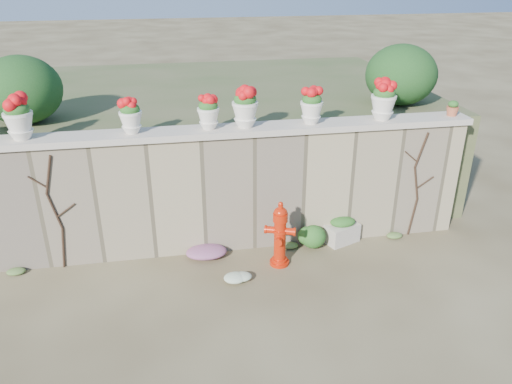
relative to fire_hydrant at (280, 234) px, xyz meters
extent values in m
plane|color=#4C3E26|center=(-0.72, -1.05, -0.56)|extent=(80.00, 80.00, 0.00)
cube|color=#998A66|center=(-0.72, 0.75, 0.44)|extent=(8.00, 0.40, 2.00)
cube|color=#BFB3A2|center=(-0.72, 0.75, 1.49)|extent=(8.10, 0.52, 0.10)
cube|color=#384C23|center=(-0.72, 3.95, 0.44)|extent=(9.00, 6.00, 2.00)
ellipsoid|color=#143814|center=(-3.92, 1.95, 1.99)|extent=(1.30, 1.30, 1.10)
ellipsoid|color=#143814|center=(2.68, 1.95, 1.99)|extent=(1.30, 1.30, 1.10)
cylinder|color=black|center=(-3.38, 0.53, -0.21)|extent=(0.12, 0.04, 0.70)
cylinder|color=black|center=(-3.40, 0.53, 0.44)|extent=(0.17, 0.04, 0.61)
cylinder|color=black|center=(-3.39, 0.53, 1.04)|extent=(0.18, 0.04, 0.61)
cylinder|color=black|center=(-3.24, 0.53, 0.44)|extent=(0.30, 0.02, 0.22)
cylinder|color=black|center=(-3.57, 0.53, 0.94)|extent=(0.25, 0.02, 0.21)
cylinder|color=black|center=(2.52, 0.53, -0.21)|extent=(0.12, 0.04, 0.70)
cylinder|color=black|center=(2.50, 0.53, 0.44)|extent=(0.17, 0.04, 0.61)
cylinder|color=black|center=(2.51, 0.53, 1.04)|extent=(0.18, 0.04, 0.61)
cylinder|color=black|center=(2.66, 0.53, 0.44)|extent=(0.30, 0.02, 0.22)
cylinder|color=black|center=(2.33, 0.53, 0.94)|extent=(0.25, 0.02, 0.21)
cylinder|color=red|center=(0.00, 0.00, -0.53)|extent=(0.31, 0.31, 0.06)
cylinder|color=red|center=(0.00, 0.00, -0.11)|extent=(0.19, 0.19, 0.69)
cylinder|color=red|center=(0.00, 0.00, 0.06)|extent=(0.23, 0.23, 0.04)
cylinder|color=red|center=(0.00, 0.00, 0.29)|extent=(0.23, 0.23, 0.13)
ellipsoid|color=red|center=(0.00, 0.00, 0.40)|extent=(0.21, 0.21, 0.16)
cylinder|color=red|center=(0.00, 0.00, 0.49)|extent=(0.08, 0.08, 0.11)
cylinder|color=red|center=(-0.14, 0.06, 0.06)|extent=(0.19, 0.16, 0.11)
cylinder|color=red|center=(0.15, -0.05, 0.06)|extent=(0.19, 0.16, 0.11)
cylinder|color=red|center=(-0.04, -0.11, -0.05)|extent=(0.13, 0.14, 0.10)
cube|color=#BFB3A2|center=(1.22, 0.50, -0.39)|extent=(0.65, 0.52, 0.33)
ellipsoid|color=#1E5119|center=(1.22, 0.50, -0.17)|extent=(0.50, 0.41, 0.17)
ellipsoid|color=#1E5119|center=(0.61, 0.34, -0.29)|extent=(0.55, 0.50, 0.52)
ellipsoid|color=#C226AC|center=(-1.25, 0.40, -0.44)|extent=(0.90, 0.60, 0.24)
ellipsoid|color=white|center=(-0.75, -0.34, -0.47)|extent=(0.47, 0.38, 0.17)
ellipsoid|color=#1E5119|center=(-3.70, 0.75, 1.99)|extent=(0.35, 0.35, 0.21)
ellipsoid|color=red|center=(-3.70, 0.75, 2.07)|extent=(0.31, 0.31, 0.22)
ellipsoid|color=#1E5119|center=(-2.14, 0.75, 1.91)|extent=(0.29, 0.29, 0.18)
ellipsoid|color=red|center=(-2.14, 0.75, 1.98)|extent=(0.26, 0.26, 0.18)
ellipsoid|color=#1E5119|center=(-0.99, 0.75, 1.91)|extent=(0.29, 0.29, 0.18)
ellipsoid|color=red|center=(-0.99, 0.75, 1.98)|extent=(0.26, 0.26, 0.18)
ellipsoid|color=#1E5119|center=(-0.42, 0.75, 1.98)|extent=(0.35, 0.35, 0.21)
ellipsoid|color=red|center=(-0.42, 0.75, 2.07)|extent=(0.31, 0.31, 0.22)
ellipsoid|color=#1E5119|center=(0.64, 0.75, 1.93)|extent=(0.31, 0.31, 0.19)
ellipsoid|color=red|center=(0.64, 0.75, 2.01)|extent=(0.27, 0.27, 0.19)
ellipsoid|color=#1E5119|center=(1.84, 0.75, 1.98)|extent=(0.35, 0.35, 0.21)
ellipsoid|color=red|center=(1.84, 0.75, 2.07)|extent=(0.31, 0.31, 0.22)
ellipsoid|color=#1E5119|center=(3.08, 0.75, 1.73)|extent=(0.17, 0.17, 0.12)
camera|label=1|loc=(-1.59, -6.65, 3.90)|focal=35.00mm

